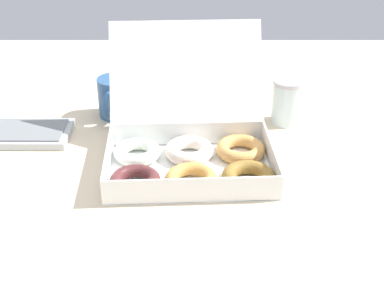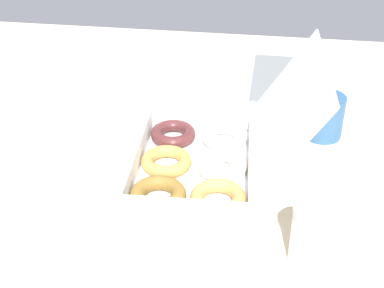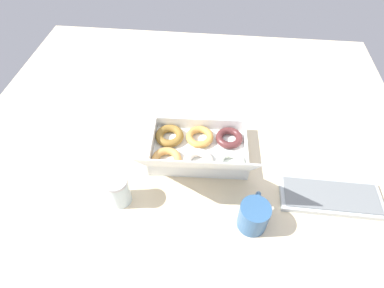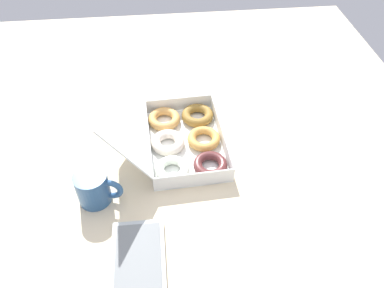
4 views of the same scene
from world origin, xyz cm
name	(u,v)px [view 1 (image 1 of 4)]	position (x,y,z in cm)	size (l,w,h in cm)	color
ground_plane	(213,173)	(0.00, 0.00, -1.00)	(180.00, 180.00, 2.00)	beige
donut_box	(193,153)	(-4.48, 1.17, 3.46)	(38.07, 40.49, 26.71)	white
keyboard	(3,133)	(-51.50, 14.99, 1.06)	(34.08, 13.96, 2.20)	#B4BBBD
coffee_mug	(117,97)	(-24.49, 26.92, 5.33)	(9.47, 13.55, 10.40)	#305A8C
glass_jar	(288,102)	(19.69, 23.01, 5.90)	(7.73, 7.73, 11.70)	silver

